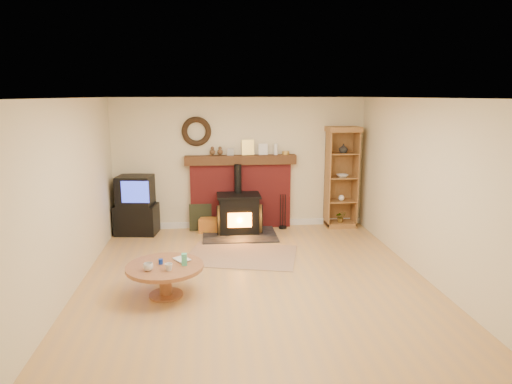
{
  "coord_description": "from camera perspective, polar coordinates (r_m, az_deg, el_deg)",
  "views": [
    {
      "loc": [
        -0.64,
        -6.25,
        2.64
      ],
      "look_at": [
        0.13,
        1.0,
        1.09
      ],
      "focal_mm": 32.0,
      "sensor_mm": 36.0,
      "label": 1
    }
  ],
  "objects": [
    {
      "name": "area_rug",
      "position": [
        7.72,
        -1.83,
        -7.92
      ],
      "size": [
        2.04,
        1.63,
        0.01
      ],
      "primitive_type": "cube",
      "rotation": [
        0.0,
        0.0,
        -0.24
      ],
      "color": "brown",
      "rests_on": "ground"
    },
    {
      "name": "fire_tools",
      "position": [
        9.22,
        3.36,
        -3.76
      ],
      "size": [
        0.16,
        0.16,
        0.7
      ],
      "color": "black",
      "rests_on": "ground"
    },
    {
      "name": "curio_cabinet",
      "position": [
        9.34,
        10.59,
        1.82
      ],
      "size": [
        0.65,
        0.47,
        2.03
      ],
      "color": "brown",
      "rests_on": "ground"
    },
    {
      "name": "wood_stove",
      "position": [
        8.84,
        -2.17,
        -2.82
      ],
      "size": [
        1.4,
        1.0,
        1.33
      ],
      "color": "black",
      "rests_on": "ground"
    },
    {
      "name": "firelog_box",
      "position": [
        9.01,
        -5.66,
        -4.16
      ],
      "size": [
        0.49,
        0.35,
        0.28
      ],
      "primitive_type": "cube",
      "rotation": [
        0.0,
        0.0,
        -0.19
      ],
      "color": "gold",
      "rests_on": "ground"
    },
    {
      "name": "room_shell",
      "position": [
        6.45,
        -0.47,
        3.79
      ],
      "size": [
        5.02,
        5.52,
        2.61
      ],
      "color": "beige",
      "rests_on": "ground"
    },
    {
      "name": "coffee_table",
      "position": [
        6.25,
        -11.3,
        -9.66
      ],
      "size": [
        1.03,
        1.03,
        0.6
      ],
      "color": "brown",
      "rests_on": "ground"
    },
    {
      "name": "ground",
      "position": [
        6.82,
        -0.21,
        -10.75
      ],
      "size": [
        5.5,
        5.5,
        0.0
      ],
      "primitive_type": "plane",
      "color": "tan",
      "rests_on": "ground"
    },
    {
      "name": "tv_unit",
      "position": [
        9.08,
        -14.76,
        -1.73
      ],
      "size": [
        0.84,
        0.64,
        1.14
      ],
      "color": "black",
      "rests_on": "ground"
    },
    {
      "name": "leaning_painting",
      "position": [
        9.12,
        -6.95,
        -3.16
      ],
      "size": [
        0.44,
        0.12,
        0.53
      ],
      "primitive_type": "cube",
      "rotation": [
        -0.17,
        0.0,
        0.0
      ],
      "color": "black",
      "rests_on": "ground"
    },
    {
      "name": "chimney_breast",
      "position": [
        9.13,
        -1.92,
        0.41
      ],
      "size": [
        2.2,
        0.22,
        1.78
      ],
      "color": "maroon",
      "rests_on": "ground"
    }
  ]
}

